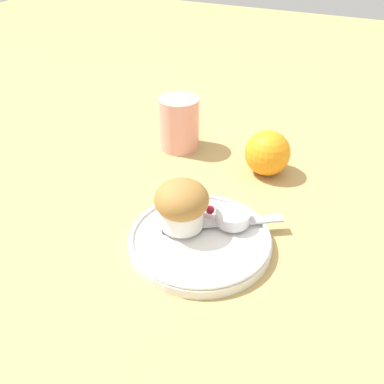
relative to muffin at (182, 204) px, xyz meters
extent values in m
plane|color=tan|center=(0.02, -0.01, -0.06)|extent=(3.00, 3.00, 0.00)
cylinder|color=white|center=(0.03, -0.01, -0.05)|extent=(0.20, 0.20, 0.01)
torus|color=white|center=(0.03, -0.01, -0.04)|extent=(0.20, 0.20, 0.01)
cylinder|color=silver|center=(0.00, 0.00, -0.02)|extent=(0.06, 0.06, 0.04)
ellipsoid|color=olive|center=(0.00, 0.00, 0.01)|extent=(0.08, 0.08, 0.05)
cylinder|color=silver|center=(0.06, 0.04, -0.03)|extent=(0.05, 0.05, 0.02)
cylinder|color=beige|center=(0.06, 0.04, -0.02)|extent=(0.04, 0.04, 0.00)
sphere|color=maroon|center=(0.01, 0.04, -0.03)|extent=(0.01, 0.01, 0.01)
sphere|color=maroon|center=(0.03, 0.04, -0.03)|extent=(0.01, 0.01, 0.01)
cube|color=#B7B7BC|center=(0.05, 0.03, -0.03)|extent=(0.16, 0.11, 0.00)
sphere|color=orange|center=(0.06, 0.22, -0.02)|extent=(0.08, 0.08, 0.08)
cylinder|color=#E5998C|center=(-0.12, 0.24, -0.01)|extent=(0.08, 0.08, 0.10)
camera|label=1|loc=(0.22, -0.42, 0.35)|focal=40.00mm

